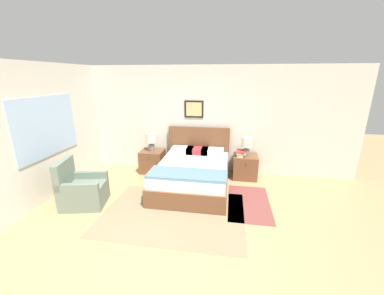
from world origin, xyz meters
name	(u,v)px	position (x,y,z in m)	size (l,w,h in m)	color
ground_plane	(164,248)	(0.00, 0.00, 0.00)	(16.00, 16.00, 0.00)	tan
wall_back	(196,120)	(0.00, 3.02, 1.30)	(7.65, 0.09, 2.60)	beige
wall_left	(56,129)	(-2.65, 1.49, 1.30)	(0.08, 5.39, 2.60)	beige
area_rug_main	(174,213)	(-0.07, 0.89, 0.00)	(2.48, 1.79, 0.01)	#897556
area_rug_bedside	(249,203)	(1.28, 1.47, 0.00)	(0.79, 1.40, 0.01)	brown
bed	(193,174)	(0.10, 1.98, 0.31)	(1.51, 1.98, 1.15)	brown
armchair	(82,190)	(-1.85, 0.92, 0.29)	(0.87, 0.81, 0.89)	slate
nightstand_near_window	(153,161)	(-1.05, 2.68, 0.28)	(0.56, 0.54, 0.56)	brown
nightstand_by_door	(245,167)	(1.25, 2.68, 0.28)	(0.56, 0.54, 0.56)	brown
table_lamp_near_window	(151,140)	(-1.06, 2.67, 0.84)	(0.25, 0.25, 0.44)	slate
table_lamp_by_door	(247,144)	(1.24, 2.67, 0.84)	(0.25, 0.25, 0.44)	slate
book_thick_bottom	(240,155)	(1.12, 2.63, 0.57)	(0.19, 0.28, 0.03)	silver
book_hardcover_middle	(241,154)	(1.12, 2.63, 0.60)	(0.19, 0.24, 0.03)	beige
book_novel_upper	(241,153)	(1.12, 2.63, 0.63)	(0.22, 0.28, 0.04)	beige
book_slim_near_top	(241,151)	(1.12, 2.63, 0.67)	(0.24, 0.30, 0.03)	#B7332D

